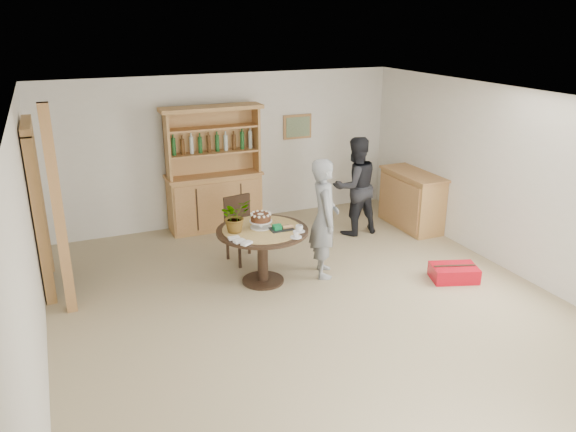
% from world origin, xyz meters
% --- Properties ---
extents(ground, '(7.00, 7.00, 0.00)m').
position_xyz_m(ground, '(0.00, 0.00, 0.00)').
color(ground, tan).
rests_on(ground, ground).
extents(room_shell, '(6.04, 7.04, 2.52)m').
position_xyz_m(room_shell, '(0.00, 0.01, 1.74)').
color(room_shell, white).
rests_on(room_shell, ground).
extents(doorway, '(0.13, 1.10, 2.18)m').
position_xyz_m(doorway, '(-2.93, 2.00, 1.11)').
color(doorway, black).
rests_on(doorway, ground).
extents(pine_post, '(0.12, 0.12, 2.50)m').
position_xyz_m(pine_post, '(-2.70, 1.20, 1.25)').
color(pine_post, tan).
rests_on(pine_post, ground).
extents(hutch, '(1.62, 0.54, 2.04)m').
position_xyz_m(hutch, '(-0.30, 3.24, 0.69)').
color(hutch, tan).
rests_on(hutch, ground).
extents(sideboard, '(0.54, 1.26, 0.94)m').
position_xyz_m(sideboard, '(2.74, 2.00, 0.47)').
color(sideboard, tan).
rests_on(sideboard, ground).
extents(dining_table, '(1.20, 1.20, 0.76)m').
position_xyz_m(dining_table, '(-0.29, 1.02, 0.60)').
color(dining_table, black).
rests_on(dining_table, ground).
extents(dining_chair, '(0.49, 0.49, 0.95)m').
position_xyz_m(dining_chair, '(-0.31, 1.84, 0.54)').
color(dining_chair, black).
rests_on(dining_chair, ground).
extents(birthday_cake, '(0.30, 0.30, 0.20)m').
position_xyz_m(birthday_cake, '(-0.29, 1.07, 0.88)').
color(birthday_cake, white).
rests_on(birthday_cake, dining_table).
extents(flower_vase, '(0.47, 0.44, 0.42)m').
position_xyz_m(flower_vase, '(-0.64, 1.07, 0.97)').
color(flower_vase, '#3F7233').
rests_on(flower_vase, dining_table).
extents(gift_tray, '(0.30, 0.20, 0.08)m').
position_xyz_m(gift_tray, '(-0.08, 0.89, 0.79)').
color(gift_tray, black).
rests_on(gift_tray, dining_table).
extents(coffee_cup_a, '(0.15, 0.15, 0.09)m').
position_xyz_m(coffee_cup_a, '(0.11, 0.74, 0.80)').
color(coffee_cup_a, silver).
rests_on(coffee_cup_a, dining_table).
extents(coffee_cup_b, '(0.15, 0.15, 0.08)m').
position_xyz_m(coffee_cup_b, '(-0.01, 0.57, 0.79)').
color(coffee_cup_b, silver).
rests_on(coffee_cup_b, dining_table).
extents(napkins, '(0.24, 0.33, 0.03)m').
position_xyz_m(napkins, '(-0.70, 0.70, 0.77)').
color(napkins, white).
rests_on(napkins, dining_table).
extents(teen_boy, '(0.57, 0.69, 1.63)m').
position_xyz_m(teen_boy, '(0.56, 0.92, 0.82)').
color(teen_boy, gray).
rests_on(teen_boy, ground).
extents(adult_person, '(0.80, 0.64, 1.60)m').
position_xyz_m(adult_person, '(1.71, 2.12, 0.80)').
color(adult_person, black).
rests_on(adult_person, ground).
extents(red_suitcase, '(0.70, 0.57, 0.21)m').
position_xyz_m(red_suitcase, '(2.09, 0.06, 0.10)').
color(red_suitcase, red).
rests_on(red_suitcase, ground).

